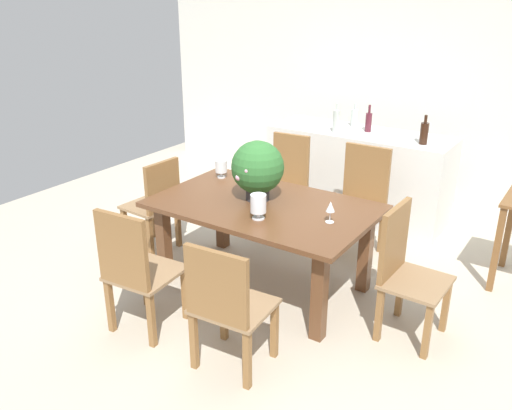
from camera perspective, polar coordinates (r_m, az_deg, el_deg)
ground_plane at (r=4.76m, az=1.84°, el=-7.58°), size 7.04×7.04×0.00m
back_wall at (r=6.57m, az=14.40°, el=12.21°), size 6.40×0.10×2.60m
dining_table at (r=4.35m, az=0.80°, el=-1.26°), size 1.75×1.10×0.74m
chair_far_right at (r=5.09m, az=11.05°, el=0.93°), size 0.48×0.46×1.01m
chair_far_left at (r=5.41m, az=3.28°, el=2.53°), size 0.45×0.46×1.01m
chair_near_left at (r=3.89m, az=-12.66°, el=-6.45°), size 0.49×0.51×0.97m
chair_near_right at (r=3.44m, az=-3.20°, el=-10.28°), size 0.51×0.47×0.92m
chair_foot_end at (r=3.95m, az=15.39°, el=-6.25°), size 0.43×0.48×0.97m
chair_head_end at (r=5.09m, az=-10.49°, el=0.38°), size 0.45×0.45×0.90m
flower_centerpiece at (r=4.31m, az=0.17°, el=3.88°), size 0.43×0.43×0.49m
crystal_vase_left at (r=3.99m, az=0.25°, el=0.07°), size 0.12×0.12×0.19m
crystal_vase_center_near at (r=4.88m, az=-3.71°, el=4.05°), size 0.11×0.11×0.16m
wine_glass at (r=3.96m, az=7.87°, el=-0.26°), size 0.07×0.07×0.16m
kitchen_counter at (r=5.97m, az=10.67°, el=3.28°), size 1.93×0.66×0.94m
wine_bottle_amber at (r=5.82m, az=11.80°, el=8.62°), size 0.07×0.07×0.28m
wine_bottle_green at (r=5.72m, az=8.45°, el=8.76°), size 0.06×0.06×0.30m
wine_bottle_dark at (r=5.48m, az=17.34°, el=7.29°), size 0.08×0.08×0.28m
wine_bottle_clear at (r=6.02m, az=10.36°, el=9.06°), size 0.08×0.08×0.25m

